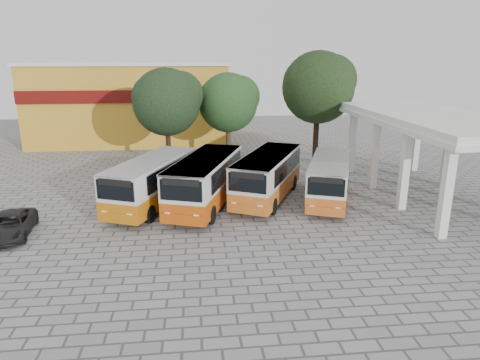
{
  "coord_description": "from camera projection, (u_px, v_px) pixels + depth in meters",
  "views": [
    {
      "loc": [
        -4.4,
        -21.38,
        8.78
      ],
      "look_at": [
        -1.71,
        3.87,
        1.5
      ],
      "focal_mm": 32.0,
      "sensor_mm": 36.0,
      "label": 1
    }
  ],
  "objects": [
    {
      "name": "shophouse_block",
      "position": [
        132.0,
        102.0,
        45.87
      ],
      "size": [
        20.4,
        10.4,
        8.3
      ],
      "color": "#BF8922",
      "rests_on": "ground"
    },
    {
      "name": "tree_middle",
      "position": [
        229.0,
        101.0,
        36.71
      ],
      "size": [
        5.35,
        5.09,
        7.61
      ],
      "color": "#493820",
      "rests_on": "ground"
    },
    {
      "name": "ground",
      "position": [
        279.0,
        225.0,
        23.3
      ],
      "size": [
        90.0,
        90.0,
        0.0
      ],
      "primitive_type": "plane",
      "color": "gray",
      "rests_on": "ground"
    },
    {
      "name": "bus_centre_right",
      "position": [
        268.0,
        174.0,
        27.08
      ],
      "size": [
        5.74,
        8.75,
        2.94
      ],
      "rotation": [
        0.0,
        0.0,
        -0.45
      ],
      "color": "#B85A17",
      "rests_on": "ground"
    },
    {
      "name": "bus_far_right",
      "position": [
        330.0,
        178.0,
        26.73
      ],
      "size": [
        4.75,
        7.99,
        2.69
      ],
      "rotation": [
        0.0,
        0.0,
        -0.36
      ],
      "color": "#B75117",
      "rests_on": "ground"
    },
    {
      "name": "tree_right",
      "position": [
        319.0,
        85.0,
        35.68
      ],
      "size": [
        6.34,
        6.04,
        9.41
      ],
      "color": "black",
      "rests_on": "ground"
    },
    {
      "name": "bus_far_left",
      "position": [
        153.0,
        179.0,
        25.85
      ],
      "size": [
        5.36,
        8.68,
        2.92
      ],
      "rotation": [
        0.0,
        0.0,
        -0.39
      ],
      "color": "#B15D06",
      "rests_on": "ground"
    },
    {
      "name": "parked_car",
      "position": [
        10.0,
        225.0,
        21.74
      ],
      "size": [
        2.42,
        4.37,
        1.16
      ],
      "primitive_type": "imported",
      "rotation": [
        0.0,
        0.0,
        0.12
      ],
      "color": "black",
      "rests_on": "ground"
    },
    {
      "name": "bus_centre_left",
      "position": [
        206.0,
        179.0,
        25.76
      ],
      "size": [
        5.13,
        8.97,
        3.04
      ],
      "rotation": [
        0.0,
        0.0,
        -0.33
      ],
      "color": "#AD3F05",
      "rests_on": "ground"
    },
    {
      "name": "terminal_shelter",
      "position": [
        433.0,
        122.0,
        26.84
      ],
      "size": [
        6.8,
        15.8,
        5.4
      ],
      "color": "silver",
      "rests_on": "ground"
    },
    {
      "name": "tree_left",
      "position": [
        167.0,
        100.0,
        34.21
      ],
      "size": [
        5.7,
        5.43,
        8.08
      ],
      "color": "#331E11",
      "rests_on": "ground"
    }
  ]
}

